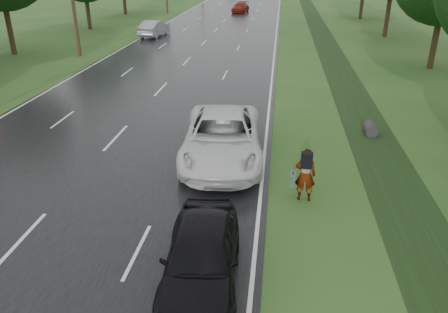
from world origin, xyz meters
The scene contains 11 objects.
ground centered at (0.00, 0.00, 0.00)m, with size 220.00×220.00×0.00m, color #274C1B.
road centered at (0.00, 45.00, 0.02)m, with size 14.00×180.00×0.04m, color black.
edge_stripe_east centered at (6.75, 45.00, 0.04)m, with size 0.12×180.00×0.01m, color silver.
edge_stripe_west centered at (-6.75, 45.00, 0.04)m, with size 0.12×180.00×0.01m, color silver.
center_line centered at (0.00, 45.00, 0.04)m, with size 0.12×180.00×0.01m, color silver.
drainage_ditch centered at (11.50, 18.71, 0.04)m, with size 2.20×120.00×0.56m.
pedestrian centered at (8.18, 3.52, 0.96)m, with size 0.85×0.79×1.87m.
white_pickup centered at (5.07, 6.41, 0.96)m, with size 3.05×6.61×1.84m, color silver.
dark_sedan centered at (5.49, -0.96, 0.82)m, with size 1.84×4.58×1.56m, color black.
silver_sedan centered at (-5.63, 35.09, 0.83)m, with size 1.67×4.78×1.57m, color gray.
far_car_red centered at (1.21, 57.33, 0.72)m, with size 1.91×4.70×1.36m, color maroon.
Camera 1 is at (7.12, -9.54, 7.50)m, focal length 35.00 mm.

